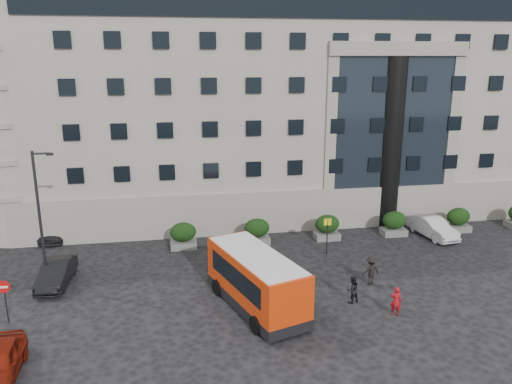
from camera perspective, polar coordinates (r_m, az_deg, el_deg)
ground at (r=28.72m, az=0.40°, el=-11.55°), size 120.00×120.00×0.00m
civic_building at (r=48.56m, az=2.89°, el=10.54°), size 44.00×24.00×18.00m
entrance_column at (r=39.72m, az=15.08°, el=5.36°), size 1.80×1.80×13.00m
hedge_a at (r=35.16m, az=-8.30°, el=-4.92°), size 1.80×1.26×1.84m
hedge_b at (r=35.62m, az=0.11°, el=-4.49°), size 1.80×1.26×1.84m
hedge_c at (r=36.81m, az=8.13°, el=-3.98°), size 1.80×1.26×1.84m
hedge_d at (r=38.67m, az=15.50°, el=-3.45°), size 1.80×1.26×1.84m
hedge_e at (r=41.11m, az=22.09°, el=-2.93°), size 1.80×1.26×1.84m
street_lamp at (r=30.43m, az=-23.40°, el=-2.42°), size 1.16×0.18×8.00m
bus_stop_sign at (r=33.77m, az=8.16°, el=-4.32°), size 0.50×0.08×2.52m
no_entry_sign at (r=28.02m, az=-26.83°, el=-10.27°), size 0.64×0.16×2.32m
minibus at (r=26.59m, az=0.00°, el=-9.86°), size 4.64×7.66×3.02m
red_truck at (r=44.98m, az=-22.26°, el=-0.68°), size 3.59×5.86×2.94m
parked_car_b at (r=31.73m, az=-21.85°, el=-8.61°), size 1.73×4.38×1.42m
parked_car_c at (r=39.69m, az=-22.01°, el=-3.99°), size 1.85×4.42×1.28m
parked_car_d at (r=43.58m, az=-18.52°, el=-1.92°), size 3.10×5.29×1.38m
white_taxi at (r=39.27m, az=19.54°, el=-3.80°), size 2.22×4.64×1.47m
pedestrian_a at (r=27.20m, az=15.70°, el=-11.91°), size 0.68×0.58×1.58m
pedestrian_b at (r=27.94m, az=10.96°, el=-10.89°), size 0.87×0.75×1.54m
pedestrian_c at (r=30.22m, az=12.99°, el=-8.73°), size 1.22×0.84×1.73m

